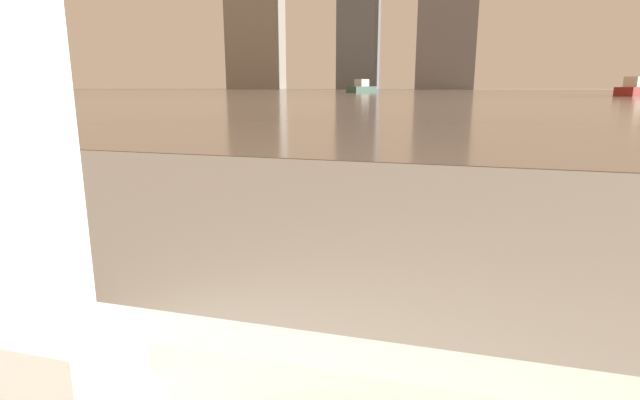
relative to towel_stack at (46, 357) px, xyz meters
name	(u,v)px	position (x,y,z in m)	size (l,w,h in m)	color
towel_stack	(46,357)	(0.00, 0.00, 0.00)	(0.25, 0.16, 0.12)	white
harbor_water	(461,94)	(0.15, 61.21, -0.62)	(180.00, 110.00, 0.01)	gray
harbor_boat_2	(362,88)	(-12.50, 65.54, -0.01)	(3.36, 4.87, 1.73)	#335647
harbor_boat_4	(633,89)	(15.60, 53.01, 0.01)	(3.94, 4.83, 1.77)	maroon
skyline_tower_0	(255,13)	(-49.29, 117.21, 17.27)	(13.00, 7.34, 35.80)	gray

